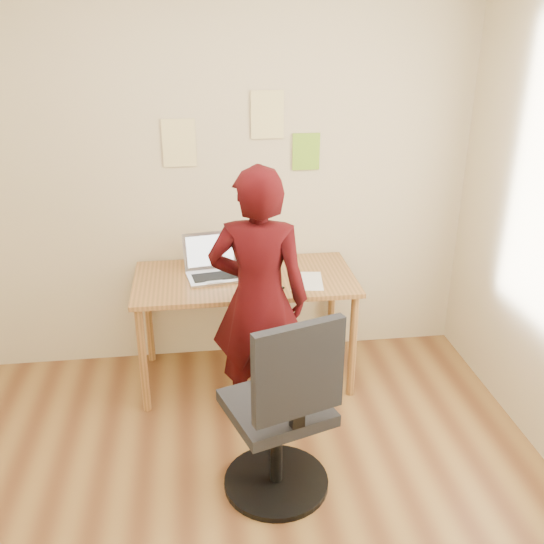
{
  "coord_description": "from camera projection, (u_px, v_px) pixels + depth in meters",
  "views": [
    {
      "loc": [
        -0.11,
        -2.15,
        2.29
      ],
      "look_at": [
        0.3,
        0.95,
        0.95
      ],
      "focal_mm": 40.0,
      "sensor_mm": 36.0,
      "label": 1
    }
  ],
  "objects": [
    {
      "name": "person",
      "position": [
        259.0,
        300.0,
        3.45
      ],
      "size": [
        0.64,
        0.49,
        1.57
      ],
      "primitive_type": "imported",
      "rotation": [
        0.0,
        0.0,
        2.92
      ],
      "color": "#340709",
      "rests_on": "ground"
    },
    {
      "name": "office_chair",
      "position": [
        283.0,
        421.0,
        2.96
      ],
      "size": [
        0.59,
        0.6,
        1.05
      ],
      "rotation": [
        0.0,
        0.0,
        0.32
      ],
      "color": "black",
      "rests_on": "ground"
    },
    {
      "name": "laptop",
      "position": [
        213.0,
        267.0,
        3.87
      ],
      "size": [
        0.39,
        0.36,
        0.25
      ],
      "rotation": [
        0.0,
        0.0,
        0.16
      ],
      "color": "#B6B7BE",
      "rests_on": "desk"
    },
    {
      "name": "paper_sheet",
      "position": [
        306.0,
        281.0,
        3.8
      ],
      "size": [
        0.24,
        0.31,
        0.0
      ],
      "primitive_type": "cube",
      "rotation": [
        0.0,
        0.0,
        -0.13
      ],
      "color": "white",
      "rests_on": "desk"
    },
    {
      "name": "desk",
      "position": [
        245.0,
        289.0,
        3.89
      ],
      "size": [
        1.4,
        0.7,
        0.74
      ],
      "color": "#A16C37",
      "rests_on": "ground"
    },
    {
      "name": "wall_note_left",
      "position": [
        179.0,
        143.0,
        3.83
      ],
      "size": [
        0.21,
        0.0,
        0.3
      ],
      "primitive_type": "cube",
      "color": "#F0DE8F",
      "rests_on": "room"
    },
    {
      "name": "wall_note_right",
      "position": [
        306.0,
        152.0,
        3.96
      ],
      "size": [
        0.18,
        0.0,
        0.24
      ],
      "primitive_type": "cube",
      "color": "#7DB929",
      "rests_on": "room"
    },
    {
      "name": "room",
      "position": [
        226.0,
        277.0,
        2.34
      ],
      "size": [
        3.58,
        3.58,
        2.78
      ],
      "color": "brown",
      "rests_on": "ground"
    },
    {
      "name": "wall_note_mid",
      "position": [
        267.0,
        115.0,
        3.83
      ],
      "size": [
        0.21,
        0.0,
        0.3
      ],
      "primitive_type": "cube",
      "color": "#F0DE8F",
      "rests_on": "room"
    },
    {
      "name": "phone",
      "position": [
        274.0,
        286.0,
        3.72
      ],
      "size": [
        0.12,
        0.14,
        0.01
      ],
      "rotation": [
        0.0,
        0.0,
        0.56
      ],
      "color": "black",
      "rests_on": "desk"
    }
  ]
}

